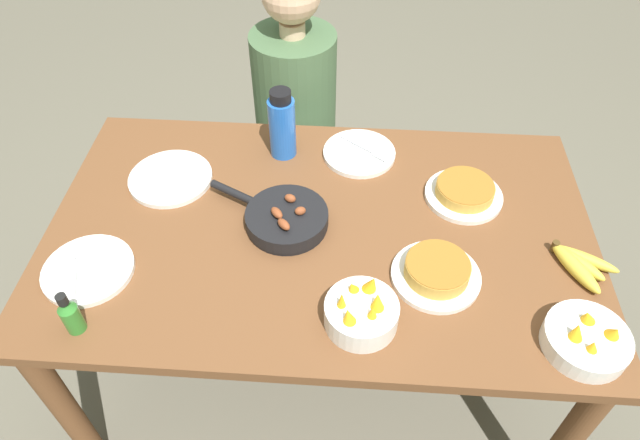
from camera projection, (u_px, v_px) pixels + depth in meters
The scene contains 14 objects.
ground_plane at pixel (320, 361), 2.18m from camera, with size 14.00×14.00×0.00m, color #666051.
dining_table at pixel (320, 250), 1.70m from camera, with size 1.56×0.95×0.76m.
banana_bunch at pixel (578, 263), 1.52m from camera, with size 0.18×0.18×0.04m.
skillet at pixel (285, 219), 1.62m from camera, with size 0.36×0.25×0.08m.
frittata_plate_center at pixel (464, 192), 1.70m from camera, with size 0.23×0.23×0.05m.
frittata_plate_side at pixel (437, 272), 1.49m from camera, with size 0.24×0.24×0.06m.
empty_plate_near_front at pixel (171, 178), 1.76m from camera, with size 0.26×0.26×0.02m.
empty_plate_far_left at pixel (88, 270), 1.52m from camera, with size 0.24×0.24×0.02m.
empty_plate_far_right at pixel (359, 153), 1.85m from camera, with size 0.23×0.23×0.02m.
fruit_bowl_mango at pixel (361, 312), 1.38m from camera, with size 0.18×0.18×0.12m.
fruit_bowl_citrus at pixel (586, 339), 1.34m from camera, with size 0.20×0.20×0.09m.
water_bottle at pixel (282, 125), 1.78m from camera, with size 0.08×0.08×0.23m.
hot_sauce_bottle at pixel (70, 315), 1.36m from camera, with size 0.05×0.05×0.13m.
person_figure at pixel (296, 138), 2.31m from camera, with size 0.34×0.34×1.21m.
Camera 1 is at (0.08, -1.11, 1.96)m, focal length 32.00 mm.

